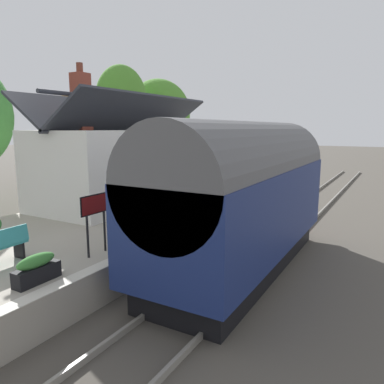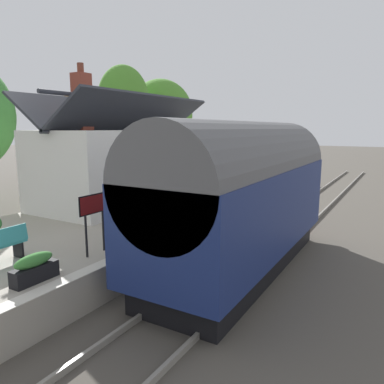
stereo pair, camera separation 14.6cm
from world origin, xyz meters
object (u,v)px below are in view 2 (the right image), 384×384
at_px(train, 242,195).
at_px(bench_by_lamp, 257,171).
at_px(station_building, 121,164).
at_px(station_sign_board, 94,209).
at_px(planter_edge_far, 34,268).
at_px(tree_distant, 124,101).
at_px(tree_behind_building, 84,124).
at_px(tree_mid_background, 161,113).
at_px(bench_platform_end, 228,178).
at_px(planter_bench_right, 253,177).

relative_size(train, bench_by_lamp, 6.09).
relative_size(station_building, station_sign_board, 5.03).
distance_m(station_building, planter_edge_far, 8.63).
height_order(planter_edge_far, tree_distant, tree_distant).
relative_size(planter_edge_far, tree_behind_building, 0.14).
relative_size(station_building, bench_by_lamp, 5.62).
relative_size(tree_distant, tree_mid_background, 1.04).
relative_size(train, tree_mid_background, 1.09).
bearing_deg(station_sign_board, train, -41.56).
height_order(train, planter_edge_far, train).
distance_m(bench_platform_end, tree_behind_building, 13.89).
distance_m(bench_platform_end, tree_distant, 9.07).
height_order(train, bench_platform_end, train).
relative_size(station_building, tree_behind_building, 1.13).
xyz_separation_m(station_building, bench_platform_end, (6.22, -2.26, -1.21)).
bearing_deg(station_building, planter_bench_right, -21.19).
xyz_separation_m(train, station_sign_board, (-3.10, 2.75, -0.12)).
relative_size(planter_edge_far, station_sign_board, 0.64).
xyz_separation_m(train, tree_mid_background, (13.97, 12.67, 3.04)).
relative_size(train, station_building, 1.08).
relative_size(bench_platform_end, tree_distant, 0.17).
distance_m(station_building, tree_mid_background, 13.26).
xyz_separation_m(bench_platform_end, tree_mid_background, (5.32, 8.23, 3.87)).
bearing_deg(tree_behind_building, bench_platform_end, -99.38).
bearing_deg(tree_distant, planter_edge_far, -145.76).
bearing_deg(planter_bench_right, bench_by_lamp, 15.46).
relative_size(bench_by_lamp, planter_bench_right, 2.00).
distance_m(station_building, station_sign_board, 6.82).
xyz_separation_m(planter_bench_right, station_sign_board, (-13.50, -0.86, 0.81)).
relative_size(planter_bench_right, tree_mid_background, 0.09).
bearing_deg(bench_platform_end, planter_edge_far, -172.32).
relative_size(station_sign_board, tree_distant, 0.19).
bearing_deg(tree_mid_background, bench_by_lamp, -98.68).
distance_m(train, tree_mid_background, 19.10).
bearing_deg(tree_mid_background, station_sign_board, -149.86).
distance_m(station_sign_board, tree_mid_background, 20.00).
bearing_deg(bench_platform_end, station_building, 160.07).
height_order(bench_by_lamp, station_sign_board, station_sign_board).
xyz_separation_m(planter_bench_right, tree_distant, (-1.16, 8.69, 4.58)).
distance_m(train, planter_bench_right, 11.04).
distance_m(bench_platform_end, station_sign_board, 11.90).
relative_size(bench_by_lamp, tree_behind_building, 0.20).
xyz_separation_m(bench_platform_end, tree_distant, (0.58, 7.86, 4.48)).
height_order(train, tree_mid_background, tree_mid_background).
distance_m(tree_behind_building, tree_distant, 5.92).
bearing_deg(bench_platform_end, planter_bench_right, -25.51).
relative_size(tree_behind_building, tree_mid_background, 0.89).
distance_m(bench_by_lamp, tree_behind_building, 14.02).
bearing_deg(tree_mid_background, bench_platform_end, -122.87).
height_order(station_building, bench_platform_end, station_building).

